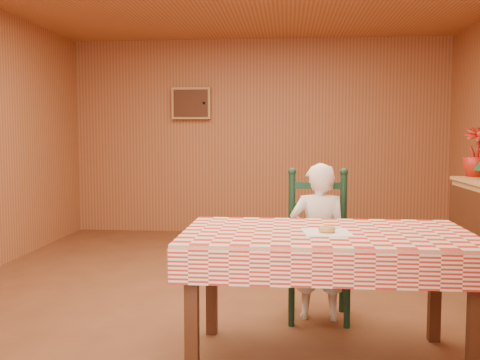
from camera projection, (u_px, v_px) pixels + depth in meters
name	position (u px, v px, depth m)	size (l,w,h in m)	color
ground	(238.00, 299.00, 4.32)	(6.00, 6.00, 0.00)	brown
cabin_walls	(243.00, 78.00, 4.69)	(5.10, 6.05, 2.65)	#A7643C
dining_table	(326.00, 245.00, 3.08)	(1.66, 0.96, 0.77)	#482413
ladder_chair	(318.00, 248.00, 3.88)	(0.44, 0.40, 1.08)	black
seated_child	(318.00, 242.00, 3.82)	(0.41, 0.27, 1.12)	white
napkin	(327.00, 232.00, 3.02)	(0.26, 0.26, 0.00)	white
donut	(327.00, 229.00, 3.02)	(0.10, 0.10, 0.03)	#C79147
flower_arrangement	(477.00, 152.00, 5.04)	(0.26, 0.26, 0.47)	#A41A0F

